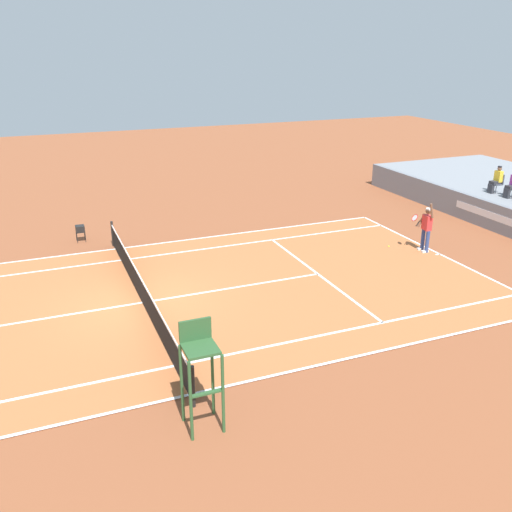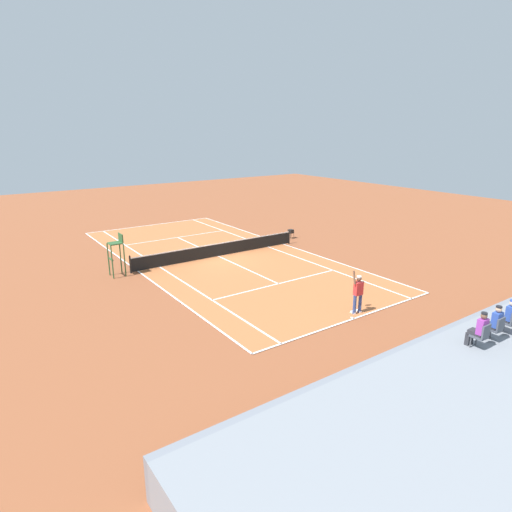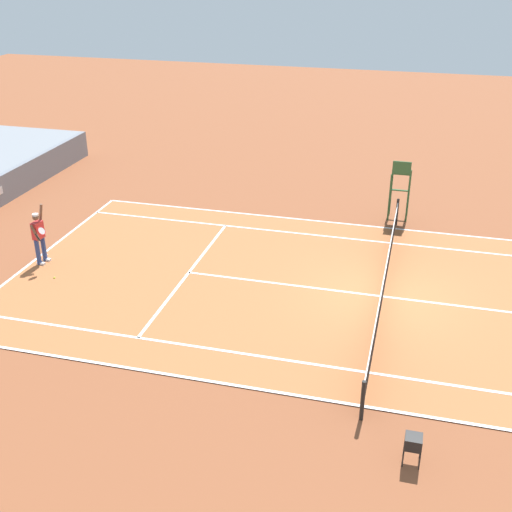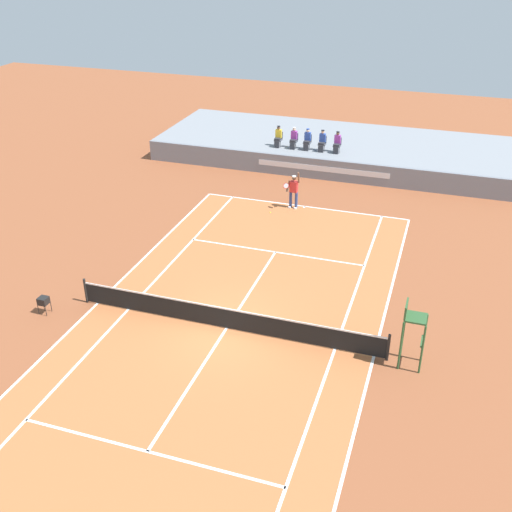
{
  "view_description": "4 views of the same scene",
  "coord_description": "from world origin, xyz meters",
  "px_view_note": "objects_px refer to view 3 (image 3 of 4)",
  "views": [
    {
      "loc": [
        16.45,
        -2.73,
        7.78
      ],
      "look_at": [
        -0.16,
        4.04,
        1.0
      ],
      "focal_mm": 39.04,
      "sensor_mm": 36.0,
      "label": 1
    },
    {
      "loc": [
        13.65,
        23.85,
        8.09
      ],
      "look_at": [
        -0.16,
        4.04,
        1.0
      ],
      "focal_mm": 30.36,
      "sensor_mm": 36.0,
      "label": 2
    },
    {
      "loc": [
        -18.09,
        -0.69,
        9.96
      ],
      "look_at": [
        -0.16,
        4.04,
        1.0
      ],
      "focal_mm": 45.7,
      "sensor_mm": 36.0,
      "label": 3
    },
    {
      "loc": [
        6.94,
        -17.57,
        13.29
      ],
      "look_at": [
        -0.16,
        4.04,
        1.0
      ],
      "focal_mm": 43.1,
      "sensor_mm": 36.0,
      "label": 4
    }
  ],
  "objects_px": {
    "tennis_ball": "(54,278)",
    "umpire_chair": "(401,181)",
    "tennis_player": "(39,236)",
    "ball_hopper": "(413,441)"
  },
  "relations": [
    {
      "from": "tennis_player",
      "to": "tennis_ball",
      "type": "height_order",
      "value": "tennis_player"
    },
    {
      "from": "umpire_chair",
      "to": "tennis_ball",
      "type": "bearing_deg",
      "value": 127.75
    },
    {
      "from": "umpire_chair",
      "to": "ball_hopper",
      "type": "bearing_deg",
      "value": -175.08
    },
    {
      "from": "tennis_ball",
      "to": "umpire_chair",
      "type": "distance_m",
      "value": 13.4
    },
    {
      "from": "tennis_ball",
      "to": "umpire_chair",
      "type": "height_order",
      "value": "umpire_chair"
    },
    {
      "from": "tennis_player",
      "to": "tennis_ball",
      "type": "bearing_deg",
      "value": -133.77
    },
    {
      "from": "tennis_ball",
      "to": "umpire_chair",
      "type": "relative_size",
      "value": 0.03
    },
    {
      "from": "tennis_player",
      "to": "umpire_chair",
      "type": "relative_size",
      "value": 0.85
    },
    {
      "from": "tennis_player",
      "to": "tennis_ball",
      "type": "xyz_separation_m",
      "value": [
        -0.96,
        -1.0,
        -0.96
      ]
    },
    {
      "from": "tennis_ball",
      "to": "umpire_chair",
      "type": "bearing_deg",
      "value": -52.25
    }
  ]
}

